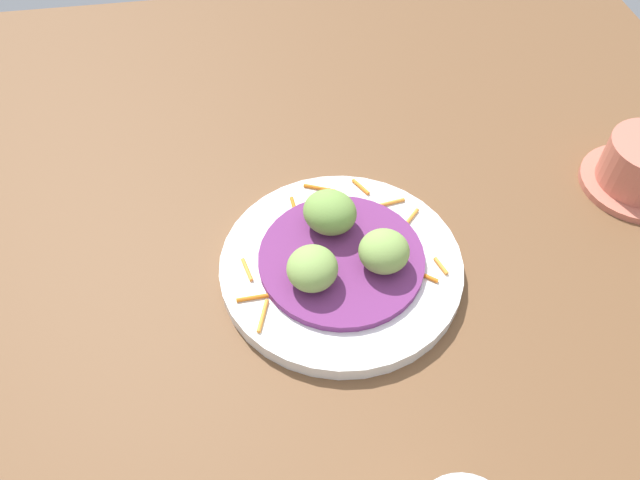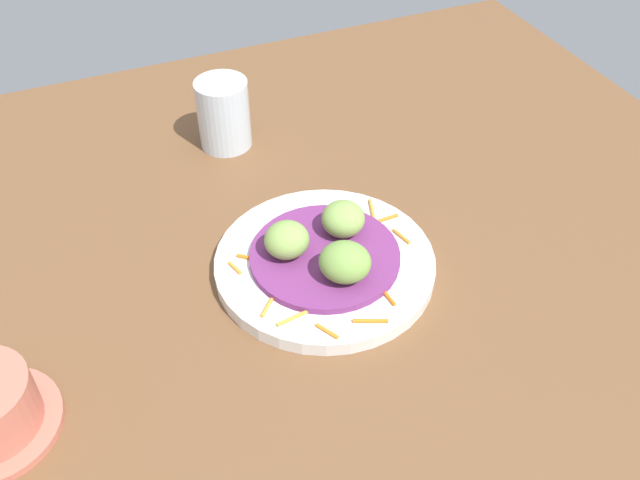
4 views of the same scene
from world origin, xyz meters
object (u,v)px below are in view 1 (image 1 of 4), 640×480
object	(u,v)px
guac_scoop_left	(345,238)
terracotta_bowl	(428,443)
water_glass	(126,356)
guac_scoop_center	(282,231)
side_plate_small	(89,298)
main_plate	(313,260)

from	to	relation	value
guac_scoop_left	terracotta_bowl	size ratio (longest dim) A/B	0.46
water_glass	guac_scoop_left	bearing A→B (deg)	-21.88
guac_scoop_center	terracotta_bowl	distance (cm)	32.48
side_plate_small	guac_scoop_left	bearing A→B (deg)	-53.07
main_plate	guac_scoop_left	size ratio (longest dim) A/B	4.37
guac_scoop_center	side_plate_small	size ratio (longest dim) A/B	0.34
water_glass	guac_scoop_center	bearing A→B (deg)	-6.27
guac_scoop_left	guac_scoop_center	world-z (taller)	guac_scoop_left
terracotta_bowl	water_glass	xyz separation A→B (cm)	(-3.37, 27.13, 1.35)
guac_scoop_center	water_glass	xyz separation A→B (cm)	(-24.70, 2.72, -0.51)
guac_scoop_center	water_glass	size ratio (longest dim) A/B	0.60
main_plate	guac_scoop_center	world-z (taller)	guac_scoop_center
main_plate	guac_scoop_center	xyz separation A→B (cm)	(-0.60, 3.84, 3.41)
main_plate	guac_scoop_left	xyz separation A→B (cm)	(0.60, -3.84, 3.83)
water_glass	side_plate_small	bearing A→B (deg)	57.84
main_plate	side_plate_small	world-z (taller)	main_plate
main_plate	guac_scoop_center	size ratio (longest dim) A/B	5.06
terracotta_bowl	water_glass	bearing A→B (deg)	97.08
main_plate	terracotta_bowl	size ratio (longest dim) A/B	2.00
terracotta_bowl	water_glass	world-z (taller)	water_glass
water_glass	terracotta_bowl	bearing A→B (deg)	-82.92
terracotta_bowl	water_glass	size ratio (longest dim) A/B	1.51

